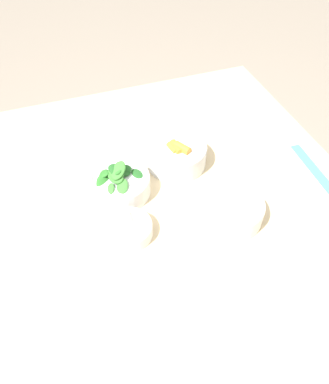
# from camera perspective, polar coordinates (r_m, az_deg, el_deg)

# --- Properties ---
(ground_plane) EXTENTS (10.00, 10.00, 0.00)m
(ground_plane) POSITION_cam_1_polar(r_m,az_deg,el_deg) (1.57, 1.94, -19.94)
(ground_plane) COLOR gray
(dining_table) EXTENTS (1.19, 0.95, 0.72)m
(dining_table) POSITION_cam_1_polar(r_m,az_deg,el_deg) (1.03, 2.82, -6.64)
(dining_table) COLOR beige
(dining_table) RESTS_ON ground_plane
(bowl_carrots) EXTENTS (0.17, 0.17, 0.08)m
(bowl_carrots) POSITION_cam_1_polar(r_m,az_deg,el_deg) (1.04, 1.85, 5.87)
(bowl_carrots) COLOR silver
(bowl_carrots) RESTS_ON dining_table
(bowl_greens) EXTENTS (0.16, 0.16, 0.10)m
(bowl_greens) POSITION_cam_1_polar(r_m,az_deg,el_deg) (0.97, -6.80, 1.42)
(bowl_greens) COLOR white
(bowl_greens) RESTS_ON dining_table
(bowl_beans_hotdog) EXTENTS (0.15, 0.15, 0.06)m
(bowl_beans_hotdog) POSITION_cam_1_polar(r_m,az_deg,el_deg) (0.93, 10.17, -2.74)
(bowl_beans_hotdog) COLOR white
(bowl_beans_hotdog) RESTS_ON dining_table
(bowl_cookies) EXTENTS (0.11, 0.11, 0.04)m
(bowl_cookies) POSITION_cam_1_polar(r_m,az_deg,el_deg) (0.89, -5.42, -5.55)
(bowl_cookies) COLOR white
(bowl_cookies) RESTS_ON dining_table
(ruler) EXTENTS (0.26, 0.04, 0.00)m
(ruler) POSITION_cam_1_polar(r_m,az_deg,el_deg) (1.12, 22.32, 2.55)
(ruler) COLOR #4C99E0
(ruler) RESTS_ON dining_table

